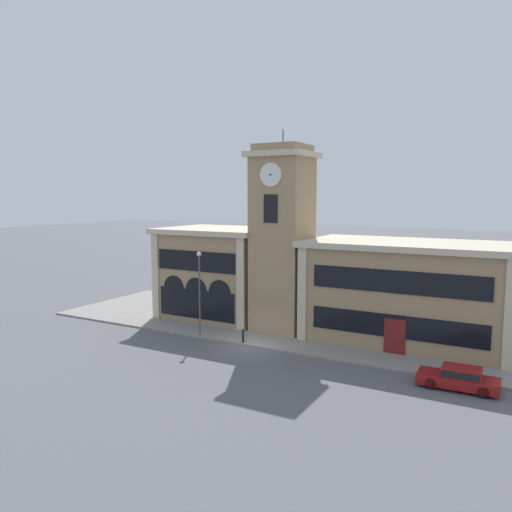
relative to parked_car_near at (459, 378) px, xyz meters
The scene contains 9 objects.
ground_plane 14.82m from the parked_car_near, behind, with size 300.00×300.00×0.00m, color #56565B.
sidewalk_kerb 16.67m from the parked_car_near, 152.39° to the left, with size 42.86×13.07×0.15m.
clock_tower 17.62m from the parked_car_near, 155.97° to the left, with size 4.91×4.91×16.57m.
town_hall_left_wing 23.81m from the parked_car_near, 159.28° to the left, with size 10.43×8.47×8.31m.
town_hall_right_wing 10.17m from the parked_car_near, 120.13° to the left, with size 15.73×8.47×7.80m.
parked_car_near is the anchor object (origin of this frame).
street_lamp 20.06m from the parked_car_near, behind, with size 0.36×0.36×6.73m.
bollard 15.64m from the parked_car_near, behind, with size 0.18×0.18×1.06m.
fire_hydrant 1.75m from the parked_car_near, 87.93° to the left, with size 0.22×0.22×0.87m.
Camera 1 is at (17.99, -31.47, 11.24)m, focal length 35.00 mm.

